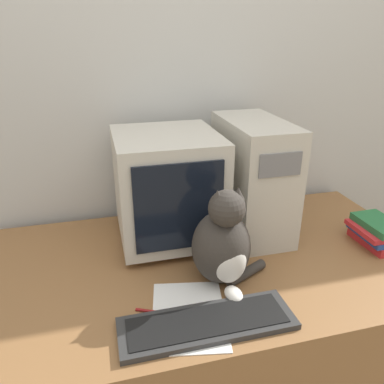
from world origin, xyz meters
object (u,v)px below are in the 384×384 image
(computer_tower, at_px, (252,177))
(pen, at_px, (159,312))
(cat, at_px, (223,244))
(book_stack, at_px, (376,232))
(crt_monitor, at_px, (168,187))
(keyboard, at_px, (207,323))

(computer_tower, bearing_deg, pen, -137.30)
(computer_tower, relative_size, cat, 1.34)
(computer_tower, height_order, book_stack, computer_tower)
(crt_monitor, distance_m, book_stack, 0.81)
(crt_monitor, distance_m, cat, 0.35)
(pen, bearing_deg, book_stack, 11.40)
(book_stack, distance_m, pen, 0.89)
(cat, bearing_deg, keyboard, -122.82)
(book_stack, xyz_separation_m, pen, (-0.87, -0.18, -0.05))
(keyboard, xyz_separation_m, cat, (0.11, 0.19, 0.13))
(crt_monitor, xyz_separation_m, computer_tower, (0.34, -0.01, 0.01))
(computer_tower, relative_size, pen, 3.37)
(computer_tower, distance_m, pen, 0.66)
(crt_monitor, distance_m, pen, 0.49)
(computer_tower, distance_m, book_stack, 0.51)
(book_stack, bearing_deg, computer_tower, 149.71)
(crt_monitor, xyz_separation_m, keyboard, (0.01, -0.51, -0.21))
(crt_monitor, xyz_separation_m, cat, (0.11, -0.32, -0.08))
(cat, relative_size, pen, 2.53)
(computer_tower, xyz_separation_m, keyboard, (-0.33, -0.50, -0.22))
(crt_monitor, xyz_separation_m, pen, (-0.11, -0.43, -0.21))
(keyboard, relative_size, cat, 1.46)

